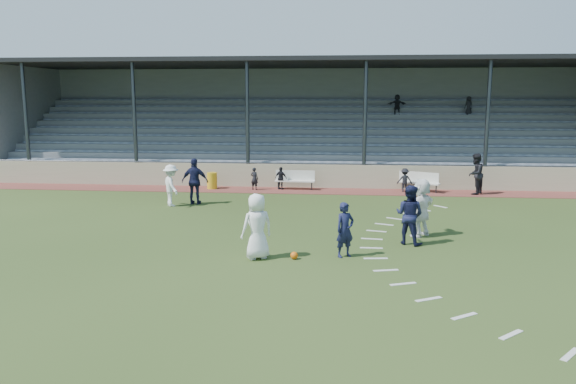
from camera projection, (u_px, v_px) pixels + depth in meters
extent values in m
plane|color=#2C3E19|center=(280.00, 246.00, 17.69)|extent=(90.00, 90.00, 0.00)
cube|color=brown|center=(304.00, 191.00, 27.99)|extent=(34.00, 2.00, 0.02)
cube|color=tan|center=(305.00, 176.00, 28.92)|extent=(34.00, 0.18, 1.20)
cube|color=silver|center=(295.00, 181.00, 28.21)|extent=(2.02, 0.52, 0.06)
cube|color=silver|center=(295.00, 176.00, 28.39)|extent=(2.00, 0.18, 0.54)
cylinder|color=#32353A|center=(278.00, 185.00, 28.38)|extent=(0.06, 0.06, 0.40)
cylinder|color=#32353A|center=(312.00, 186.00, 28.12)|extent=(0.06, 0.06, 0.40)
cube|color=silver|center=(419.00, 183.00, 27.61)|extent=(1.98, 1.20, 0.06)
cube|color=silver|center=(419.00, 177.00, 27.78)|extent=(1.84, 0.89, 0.54)
cylinder|color=#32353A|center=(402.00, 186.00, 28.07)|extent=(0.06, 0.06, 0.40)
cylinder|color=#32353A|center=(436.00, 189.00, 27.22)|extent=(0.06, 0.06, 0.40)
cylinder|color=gold|center=(212.00, 181.00, 28.51)|extent=(0.51, 0.51, 0.82)
sphere|color=#DC5E0C|center=(294.00, 255.00, 16.22)|extent=(0.22, 0.22, 0.22)
imported|color=white|center=(257.00, 226.00, 16.16)|extent=(1.11, 1.01, 1.91)
imported|color=#141839|center=(345.00, 230.00, 16.36)|extent=(0.71, 0.65, 1.62)
imported|color=#141839|center=(409.00, 215.00, 17.77)|extent=(1.16, 1.09, 1.90)
imported|color=white|center=(171.00, 185.00, 23.98)|extent=(1.21, 1.33, 1.79)
imported|color=#141839|center=(195.00, 181.00, 24.42)|extent=(1.19, 0.52, 2.01)
imported|color=white|center=(421.00, 207.00, 18.80)|extent=(1.60, 1.78, 1.96)
imported|color=black|center=(475.00, 174.00, 26.79)|extent=(1.14, 1.20, 1.96)
imported|color=black|center=(254.00, 179.00, 28.15)|extent=(0.48, 0.41, 1.13)
imported|color=black|center=(281.00, 178.00, 28.22)|extent=(0.72, 0.53, 1.14)
imported|color=black|center=(405.00, 180.00, 27.53)|extent=(0.79, 0.50, 1.17)
cube|color=slate|center=(306.00, 175.00, 29.46)|extent=(34.00, 0.80, 1.20)
cube|color=gray|center=(306.00, 162.00, 29.45)|extent=(33.00, 0.28, 0.10)
cube|color=slate|center=(307.00, 169.00, 30.22)|extent=(34.00, 0.80, 1.60)
cube|color=gray|center=(307.00, 153.00, 30.17)|extent=(33.00, 0.28, 0.10)
cube|color=slate|center=(308.00, 163.00, 30.97)|extent=(34.00, 0.80, 2.00)
cube|color=gray|center=(308.00, 144.00, 30.89)|extent=(33.00, 0.28, 0.10)
cube|color=slate|center=(309.00, 158.00, 31.72)|extent=(34.00, 0.80, 2.40)
cube|color=gray|center=(309.00, 136.00, 31.61)|extent=(33.00, 0.28, 0.10)
cube|color=slate|center=(310.00, 153.00, 32.47)|extent=(34.00, 0.80, 2.80)
cube|color=gray|center=(310.00, 128.00, 32.32)|extent=(33.00, 0.28, 0.10)
cube|color=slate|center=(310.00, 149.00, 33.22)|extent=(34.00, 0.80, 3.20)
cube|color=gray|center=(311.00, 121.00, 33.04)|extent=(33.00, 0.28, 0.10)
cube|color=slate|center=(311.00, 144.00, 33.97)|extent=(34.00, 0.80, 3.60)
cube|color=gray|center=(312.00, 113.00, 33.76)|extent=(33.00, 0.28, 0.10)
cube|color=slate|center=(312.00, 140.00, 34.72)|extent=(34.00, 0.80, 4.00)
cube|color=gray|center=(312.00, 106.00, 34.48)|extent=(33.00, 0.28, 0.10)
cube|color=slate|center=(313.00, 136.00, 35.47)|extent=(34.00, 0.80, 4.40)
cube|color=gray|center=(313.00, 100.00, 35.19)|extent=(33.00, 0.28, 0.10)
cube|color=slate|center=(313.00, 119.00, 35.89)|extent=(34.00, 0.40, 6.40)
cube|color=slate|center=(33.00, 121.00, 33.99)|extent=(0.30, 7.80, 6.40)
cube|color=black|center=(310.00, 63.00, 31.51)|extent=(34.60, 9.00, 0.22)
cylinder|color=#32353A|center=(26.00, 123.00, 30.03)|extent=(0.20, 0.20, 6.50)
cylinder|color=#32353A|center=(135.00, 124.00, 29.45)|extent=(0.20, 0.20, 6.50)
cylinder|color=#32353A|center=(247.00, 124.00, 28.87)|extent=(0.20, 0.20, 6.50)
cylinder|color=#32353A|center=(365.00, 125.00, 28.29)|extent=(0.20, 0.20, 6.50)
cylinder|color=#32353A|center=(487.00, 125.00, 27.71)|extent=(0.20, 0.20, 6.50)
cylinder|color=#32353A|center=(305.00, 164.00, 28.82)|extent=(34.00, 0.05, 0.05)
imported|color=black|center=(469.00, 105.00, 32.73)|extent=(0.61, 0.52, 1.07)
imported|color=black|center=(397.00, 104.00, 33.12)|extent=(1.13, 0.48, 1.18)
cube|color=silver|center=(441.00, 207.00, 23.98)|extent=(0.54, 0.61, 0.01)
cube|color=silver|center=(423.00, 210.00, 23.29)|extent=(0.59, 0.56, 0.01)
cube|color=silver|center=(408.00, 214.00, 22.49)|extent=(0.64, 0.51, 0.01)
cube|color=silver|center=(395.00, 219.00, 21.60)|extent=(0.67, 0.44, 0.01)
cube|color=silver|center=(384.00, 224.00, 20.64)|extent=(0.70, 0.37, 0.01)
cube|color=silver|center=(376.00, 231.00, 19.61)|extent=(0.71, 0.29, 0.01)
cube|color=silver|center=(372.00, 239.00, 18.53)|extent=(0.71, 0.21, 0.01)
cube|color=silver|center=(371.00, 248.00, 17.42)|extent=(0.70, 0.12, 0.01)
cube|color=silver|center=(376.00, 258.00, 16.30)|extent=(0.71, 0.21, 0.01)
cube|color=silver|center=(386.00, 270.00, 15.18)|extent=(0.71, 0.29, 0.01)
cube|color=silver|center=(403.00, 284.00, 14.08)|extent=(0.70, 0.37, 0.01)
cube|color=silver|center=(429.00, 299.00, 13.02)|extent=(0.67, 0.44, 0.01)
cube|color=silver|center=(464.00, 316.00, 12.01)|extent=(0.64, 0.51, 0.01)
cube|color=silver|center=(511.00, 335.00, 11.08)|extent=(0.59, 0.56, 0.01)
cube|color=silver|center=(570.00, 354.00, 10.23)|extent=(0.54, 0.61, 0.01)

